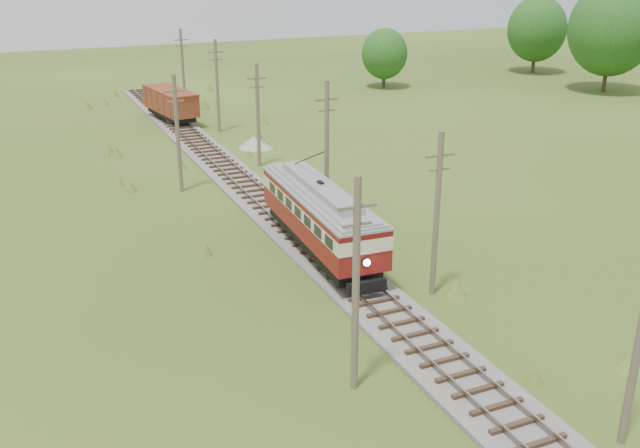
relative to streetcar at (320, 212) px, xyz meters
name	(u,v)px	position (x,y,z in m)	size (l,w,h in m)	color
railbed_main	(267,205)	(0.00, 9.20, -2.51)	(3.60, 96.00, 0.57)	#605B54
streetcar	(320,212)	(0.00, 0.00, 0.00)	(3.61, 12.92, 5.86)	black
gondola	(171,102)	(0.00, 37.97, -0.58)	(4.12, 9.07, 2.90)	black
gravel_pile	(255,143)	(4.58, 24.80, -2.22)	(2.89, 3.06, 1.05)	gray
utility_pole_r_1	(640,335)	(3.10, -19.80, 1.69)	(0.30, 0.30, 8.80)	brown
utility_pole_r_2	(437,214)	(3.30, -6.80, 1.72)	(1.60, 0.30, 8.60)	brown
utility_pole_r_3	(327,148)	(3.20, 6.20, 1.92)	(1.60, 0.30, 9.00)	brown
utility_pole_r_4	(258,114)	(3.00, 19.20, 1.62)	(1.60, 0.30, 8.40)	brown
utility_pole_r_5	(217,85)	(3.40, 32.20, 1.87)	(1.60, 0.30, 8.90)	brown
utility_pole_r_6	(183,68)	(3.20, 45.20, 1.77)	(1.60, 0.30, 8.70)	brown
utility_pole_l_a	(356,285)	(-4.20, -12.80, 1.92)	(1.60, 0.30, 9.00)	brown
utility_pole_l_b	(178,133)	(-4.50, 15.20, 1.72)	(1.60, 0.30, 8.60)	brown
tree_right_4	(612,29)	(54.00, 33.20, 5.04)	(10.50, 10.50, 13.53)	#38281C
tree_right_5	(537,29)	(56.00, 49.20, 3.49)	(8.40, 8.40, 10.82)	#38281C
tree_mid_b	(385,54)	(30.00, 47.20, 1.62)	(5.88, 5.88, 7.57)	#38281C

